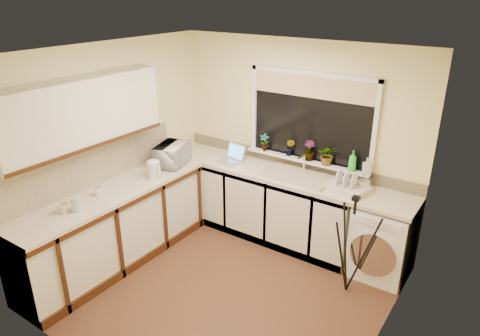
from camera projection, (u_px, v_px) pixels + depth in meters
The scene contains 34 objects.
floor at pixel (224, 286), 4.74m from camera, with size 3.20×3.20×0.00m, color #513320.
ceiling at pixel (220, 53), 3.80m from camera, with size 3.20×3.20×0.00m, color white.
wall_back at pixel (295, 141), 5.41m from camera, with size 3.20×3.20×0.00m, color beige.
wall_front at pixel (97, 255), 3.12m from camera, with size 3.20×3.20×0.00m, color beige.
wall_left at pixel (111, 150), 5.10m from camera, with size 3.00×3.00×0.00m, color beige.
wall_right at pixel (387, 230), 3.44m from camera, with size 3.00×3.00×0.00m, color beige.
base_cabinet_back at pixel (258, 201), 5.66m from camera, with size 2.55×0.60×0.86m, color silver.
base_cabinet_left at pixel (116, 228), 5.02m from camera, with size 0.54×2.40×0.86m, color silver.
worktop_back at pixel (282, 175), 5.32m from camera, with size 3.20×0.60×0.04m, color beige.
worktop_left at pixel (112, 193), 4.85m from camera, with size 0.60×2.40×0.04m, color beige.
upper_cabinet at pixel (81, 113), 4.45m from camera, with size 0.28×1.90×0.70m, color silver.
splashback_left at pixel (92, 167), 4.90m from camera, with size 0.02×2.40×0.45m, color beige.
splashback_back at pixel (293, 160), 5.50m from camera, with size 3.20×0.02×0.14m, color beige.
window_glass at pixel (311, 118), 5.17m from camera, with size 1.50×0.02×1.00m, color black.
window_blind at pixel (312, 87), 5.01m from camera, with size 1.50×0.02×0.25m, color tan.
windowsill at pixel (306, 160), 5.33m from camera, with size 1.60×0.14×0.03m, color white.
sink at pixel (297, 176), 5.20m from camera, with size 0.82×0.46×0.03m, color tan.
faucet at pixel (304, 163), 5.30m from camera, with size 0.03×0.03×0.24m, color silver.
washing_machine at pixel (382, 240), 4.81m from camera, with size 0.59×0.57×0.83m, color white.
laptop at pixel (232, 157), 5.66m from camera, with size 0.33×0.32×0.21m.
kettle at pixel (154, 170), 5.15m from camera, with size 0.15×0.15×0.20m, color silver.
dish_rack at pixel (347, 188), 4.84m from camera, with size 0.43×0.32×0.06m, color beige.
tripod at pixel (351, 245), 4.47m from camera, with size 0.54×0.54×1.10m, color black, non-canonical shape.
glass_jug at pixel (76, 204), 4.39m from camera, with size 0.11×0.11×0.15m, color #B4B7BF.
steel_jar at pixel (98, 191), 4.73m from camera, with size 0.07×0.07×0.10m, color white.
microwave at pixel (172, 155), 5.52m from camera, with size 0.48×0.32×0.26m, color white.
plant_a at pixel (264, 142), 5.56m from camera, with size 0.12×0.08×0.22m, color #999999.
plant_b at pixel (290, 147), 5.40m from camera, with size 0.12×0.10×0.21m, color #999999.
plant_c at pixel (309, 151), 5.25m from camera, with size 0.14×0.14×0.24m, color #999999.
plant_d at pixel (328, 155), 5.11m from camera, with size 0.22×0.19×0.24m, color #999999.
soap_bottle_green at pixel (353, 161), 4.95m from camera, with size 0.09×0.09×0.24m, color green.
soap_bottle_clear at pixel (367, 166), 4.87m from camera, with size 0.09×0.09×0.19m, color #999999.
cup_back at pixel (364, 185), 4.86m from camera, with size 0.13×0.13×0.11m, color silver.
cup_left at pixel (63, 208), 4.36m from camera, with size 0.11×0.11×0.10m, color beige.
Camera 1 is at (2.33, -3.12, 2.99)m, focal length 32.97 mm.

